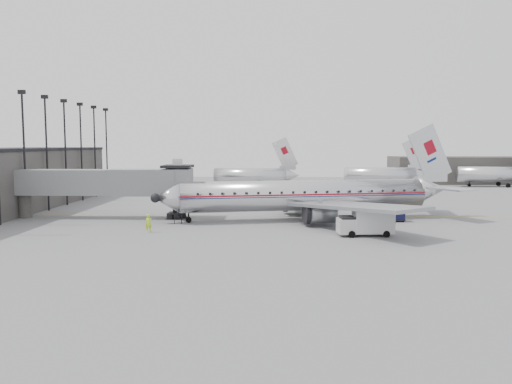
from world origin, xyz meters
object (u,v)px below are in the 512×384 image
airliner (310,195)px  baggage_cart_white (380,214)px  baggage_cart_navy (395,214)px  ramp_worker (149,223)px  service_van (366,222)px

airliner → baggage_cart_white: 8.33m
baggage_cart_navy → airliner: bearing=175.1°
airliner → ramp_worker: airliner is taller
airliner → ramp_worker: bearing=-163.3°
airliner → baggage_cart_white: bearing=-20.1°
service_van → baggage_cart_navy: service_van is taller
baggage_cart_navy → ramp_worker: ramp_worker is taller
service_van → ramp_worker: service_van is taller
ramp_worker → airliner: bearing=13.3°
airliner → service_van: (4.65, -10.38, -1.56)m
airliner → baggage_cart_white: size_ratio=15.79×
airliner → service_van: bearing=-77.8°
service_van → baggage_cart_white: bearing=65.7°
airliner → service_van: airliner is taller
baggage_cart_white → ramp_worker: size_ratio=1.23×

